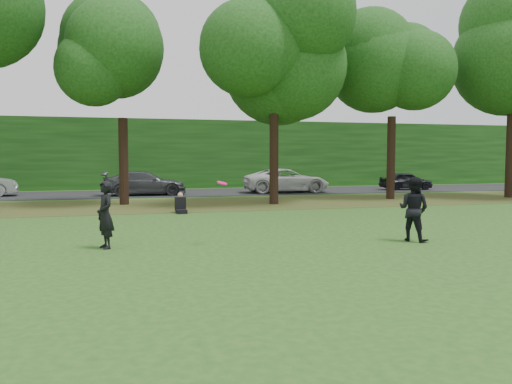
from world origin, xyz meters
TOP-DOWN VIEW (x-y plane):
  - ground at (0.00, 0.00)m, footprint 120.00×120.00m
  - leaf_litter at (0.00, 13.00)m, footprint 60.00×7.00m
  - street at (0.00, 21.00)m, footprint 70.00×7.00m
  - far_hedge at (0.00, 27.00)m, footprint 70.00×3.00m
  - player_left at (-3.51, 2.12)m, footprint 0.59×0.72m
  - player_right at (4.50, 1.11)m, footprint 1.01×1.06m
  - parked_cars at (-1.93, 19.98)m, footprint 40.04×3.72m
  - frisbee at (-0.62, 1.84)m, footprint 0.34×0.34m
  - seated_person at (-0.80, 9.60)m, footprint 0.43×0.74m
  - tree_line at (-0.34, 12.94)m, footprint 55.30×7.90m

SIDE VIEW (x-z plane):
  - ground at x=0.00m, z-range 0.00..0.00m
  - leaf_litter at x=0.00m, z-range 0.00..0.01m
  - street at x=0.00m, z-range 0.00..0.02m
  - seated_person at x=-0.80m, z-range -0.10..0.73m
  - parked_cars at x=-1.93m, z-range -0.01..1.50m
  - player_left at x=-3.51m, z-range 0.00..1.68m
  - player_right at x=4.50m, z-range 0.00..1.73m
  - frisbee at x=-0.62m, z-range 1.54..1.67m
  - far_hedge at x=0.00m, z-range 0.00..5.00m
  - tree_line at x=-0.34m, z-range 1.69..14.00m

